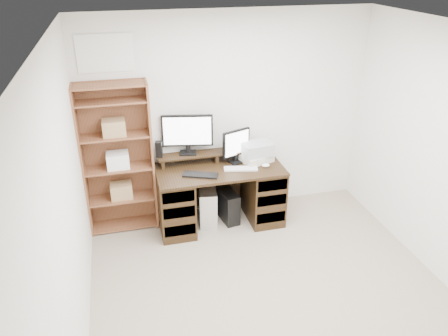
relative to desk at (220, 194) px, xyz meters
name	(u,v)px	position (x,y,z in m)	size (l,w,h in m)	color
room	(290,197)	(0.19, -1.64, 0.86)	(3.54, 4.04, 2.54)	gray
desk	(220,194)	(0.00, 0.00, 0.00)	(1.50, 0.70, 0.75)	black
riser_shelf	(215,154)	(0.00, 0.21, 0.45)	(1.40, 0.22, 0.12)	black
monitor_wide	(187,132)	(-0.33, 0.26, 0.75)	(0.60, 0.19, 0.48)	black
monitor_small	(236,145)	(0.23, 0.12, 0.58)	(0.36, 0.20, 0.41)	black
speaker	(159,149)	(-0.68, 0.23, 0.58)	(0.08, 0.08, 0.19)	black
keyboard_black	(200,175)	(-0.26, -0.15, 0.37)	(0.40, 0.13, 0.02)	black
keyboard_white	(241,169)	(0.23, -0.10, 0.37)	(0.39, 0.12, 0.02)	silver
mouse	(266,165)	(0.54, -0.11, 0.38)	(0.10, 0.07, 0.04)	white
printer	(256,158)	(0.48, 0.07, 0.41)	(0.35, 0.27, 0.09)	beige
basket	(257,149)	(0.48, 0.07, 0.53)	(0.36, 0.26, 0.15)	#9FA3A9
tower_silver	(208,204)	(-0.14, 0.07, -0.16)	(0.21, 0.47, 0.47)	silver
tower_black	(228,205)	(0.11, 0.03, -0.19)	(0.23, 0.42, 0.40)	black
bookshelf	(118,158)	(-1.16, 0.21, 0.53)	(0.80, 0.30, 1.80)	brown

